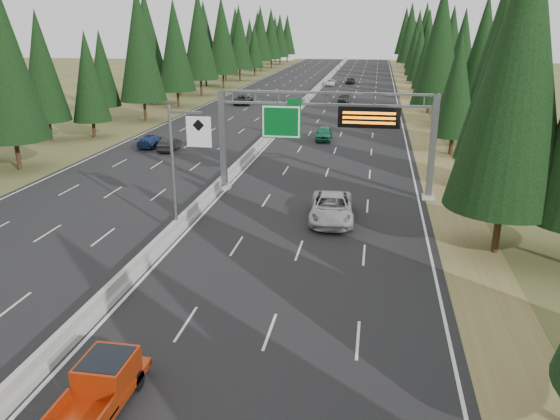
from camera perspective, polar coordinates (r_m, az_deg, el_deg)
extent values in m
cube|color=black|center=(87.27, 1.97, 10.56)|extent=(32.00, 260.00, 0.08)
cube|color=olive|center=(86.65, 13.89, 9.97)|extent=(3.60, 260.00, 0.06)
cube|color=#4F5427|center=(91.43, -9.34, 10.70)|extent=(3.60, 260.00, 0.06)
cube|color=#989892|center=(87.25, 1.97, 10.69)|extent=(0.70, 260.00, 0.30)
cube|color=#989892|center=(87.19, 1.98, 10.95)|extent=(0.30, 260.00, 0.60)
cube|color=slate|center=(43.03, -5.98, 7.23)|extent=(0.45, 0.45, 7.80)
cube|color=#989892|center=(43.93, -5.82, 2.44)|extent=(0.90, 0.90, 0.30)
cube|color=slate|center=(41.65, 15.64, 6.25)|extent=(0.45, 0.45, 7.80)
cube|color=#989892|center=(42.58, 15.20, 1.33)|extent=(0.90, 0.90, 0.30)
cube|color=slate|center=(40.98, 4.81, 12.10)|extent=(15.85, 0.35, 0.16)
cube|color=slate|center=(41.09, 4.77, 10.94)|extent=(15.85, 0.35, 0.16)
cube|color=#054C19|center=(41.47, 0.12, 9.22)|extent=(3.00, 0.10, 2.50)
cube|color=silver|center=(41.41, 0.11, 9.20)|extent=(2.85, 0.02, 2.35)
cube|color=#054C19|center=(41.09, 1.53, 11.24)|extent=(1.10, 0.10, 0.45)
cube|color=black|center=(40.75, 9.28, 9.52)|extent=(4.50, 0.40, 1.50)
cube|color=orange|center=(40.48, 9.30, 9.96)|extent=(3.80, 0.02, 0.18)
cube|color=orange|center=(40.54, 9.28, 9.47)|extent=(3.80, 0.02, 0.18)
cube|color=orange|center=(40.59, 9.25, 8.98)|extent=(3.80, 0.02, 0.18)
cylinder|color=slate|center=(33.87, -11.12, 3.99)|extent=(0.20, 0.20, 8.00)
cube|color=#989892|center=(35.05, -10.72, -2.18)|extent=(0.50, 0.50, 0.20)
cube|color=slate|center=(32.81, -9.85, 10.02)|extent=(2.00, 0.15, 0.15)
cube|color=silver|center=(32.62, -8.48, 8.08)|extent=(1.50, 0.06, 1.80)
cylinder|color=black|center=(33.58, 21.75, -1.91)|extent=(0.40, 0.40, 2.86)
cone|color=black|center=(31.76, 23.73, 13.34)|extent=(6.43, 6.43, 15.00)
cylinder|color=black|center=(46.77, 20.78, 3.56)|extent=(0.40, 0.40, 2.44)
cone|color=black|center=(45.53, 21.91, 12.85)|extent=(5.49, 5.49, 12.82)
cylinder|color=black|center=(45.72, 23.74, 2.76)|extent=(0.40, 0.40, 2.29)
cone|color=black|center=(44.48, 24.96, 11.65)|extent=(5.16, 5.16, 12.04)
cylinder|color=black|center=(58.05, 17.44, 6.44)|extent=(0.40, 0.40, 1.92)
cone|color=black|center=(57.15, 18.03, 12.32)|extent=(4.32, 4.32, 10.09)
cylinder|color=black|center=(60.98, 21.25, 7.09)|extent=(0.40, 0.40, 2.97)
cone|color=black|center=(60.00, 22.33, 15.77)|extent=(6.68, 6.68, 15.58)
cylinder|color=black|center=(73.75, 15.75, 9.43)|extent=(0.40, 0.40, 2.80)
cone|color=black|center=(72.94, 16.38, 16.21)|extent=(6.30, 6.30, 14.70)
cylinder|color=black|center=(74.93, 19.75, 9.09)|extent=(0.40, 0.40, 2.60)
cone|color=black|center=(74.15, 20.46, 15.27)|extent=(5.85, 5.85, 13.64)
cylinder|color=black|center=(85.25, 15.21, 10.31)|extent=(0.40, 0.40, 1.77)
cone|color=black|center=(84.67, 15.54, 14.00)|extent=(3.98, 3.98, 9.28)
cylinder|color=black|center=(85.54, 17.98, 10.29)|extent=(0.40, 0.40, 2.38)
cone|color=black|center=(84.87, 18.49, 15.26)|extent=(5.36, 5.36, 12.52)
cylinder|color=black|center=(100.06, 14.78, 11.59)|extent=(0.40, 0.40, 2.01)
cone|color=black|center=(99.53, 15.09, 15.17)|extent=(4.52, 4.52, 10.55)
cylinder|color=black|center=(102.60, 17.02, 11.70)|extent=(0.40, 0.40, 2.53)
cone|color=black|center=(102.04, 17.45, 16.11)|extent=(5.70, 5.70, 13.30)
cylinder|color=black|center=(114.24, 14.14, 12.46)|extent=(0.40, 0.40, 2.00)
cone|color=black|center=(113.77, 14.40, 15.59)|extent=(4.50, 4.50, 10.51)
cylinder|color=black|center=(114.06, 16.36, 12.25)|extent=(0.40, 0.40, 1.94)
cone|color=black|center=(113.60, 16.64, 15.29)|extent=(4.37, 4.37, 10.21)
cylinder|color=black|center=(128.57, 13.74, 13.11)|extent=(0.40, 0.40, 1.87)
cone|color=black|center=(128.17, 13.94, 15.70)|extent=(4.20, 4.20, 9.79)
cylinder|color=black|center=(126.91, 15.78, 13.05)|extent=(0.40, 0.40, 2.63)
cone|color=black|center=(126.45, 16.12, 16.75)|extent=(5.92, 5.92, 13.82)
cylinder|color=black|center=(140.09, 13.97, 13.67)|extent=(0.40, 0.40, 2.57)
cone|color=black|center=(139.68, 14.24, 16.94)|extent=(5.78, 5.78, 13.48)
cylinder|color=black|center=(141.32, 14.84, 13.64)|extent=(0.40, 0.40, 2.55)
cone|color=black|center=(140.91, 15.12, 16.85)|extent=(5.73, 5.73, 13.38)
cylinder|color=black|center=(156.44, 13.23, 14.27)|extent=(0.40, 0.40, 2.92)
cone|color=black|center=(156.06, 13.49, 17.61)|extent=(6.57, 6.57, 15.34)
cylinder|color=black|center=(155.73, 14.97, 14.07)|extent=(0.40, 0.40, 2.64)
cone|color=black|center=(155.35, 15.24, 17.10)|extent=(5.94, 5.94, 13.87)
cylinder|color=black|center=(169.16, 13.03, 14.46)|extent=(0.40, 0.40, 2.15)
cone|color=black|center=(168.84, 13.20, 16.73)|extent=(4.84, 4.84, 11.30)
cylinder|color=black|center=(170.81, 14.69, 14.52)|extent=(0.40, 0.40, 3.02)
cone|color=black|center=(170.47, 14.96, 17.67)|extent=(6.79, 6.79, 15.84)
cylinder|color=black|center=(183.53, 13.05, 14.80)|extent=(0.40, 0.40, 2.36)
cone|color=black|center=(183.23, 13.23, 17.09)|extent=(5.31, 5.31, 12.38)
cylinder|color=black|center=(183.50, 13.91, 14.66)|extent=(0.40, 0.40, 1.90)
cone|color=black|center=(183.22, 14.06, 16.50)|extent=(4.26, 4.26, 9.95)
cylinder|color=black|center=(198.82, 12.78, 15.18)|extent=(0.40, 0.40, 2.94)
cone|color=black|center=(198.52, 12.97, 17.82)|extent=(6.62, 6.62, 15.46)
cylinder|color=black|center=(195.34, 13.73, 14.95)|extent=(0.40, 0.40, 2.25)
cone|color=black|center=(195.06, 13.89, 17.01)|extent=(5.07, 5.07, 11.83)
cylinder|color=black|center=(54.95, -25.71, 5.24)|extent=(0.40, 0.40, 2.79)
cone|color=black|center=(53.86, -27.05, 14.27)|extent=(6.28, 6.28, 14.66)
cylinder|color=black|center=(67.99, -18.86, 8.01)|extent=(0.40, 0.40, 1.93)
cone|color=black|center=(67.23, -19.41, 13.04)|extent=(4.34, 4.34, 10.12)
cylinder|color=black|center=(67.83, -22.88, 7.67)|extent=(0.40, 0.40, 2.27)
cone|color=black|center=(67.00, -23.66, 13.62)|extent=(5.11, 5.11, 11.93)
cylinder|color=black|center=(77.80, -13.92, 10.02)|extent=(0.40, 0.40, 2.77)
cone|color=black|center=(77.03, -14.44, 16.38)|extent=(6.22, 6.22, 14.52)
cylinder|color=black|center=(80.20, -17.68, 9.64)|extent=(0.40, 0.40, 1.92)
cone|color=black|center=(79.56, -18.12, 13.90)|extent=(4.32, 4.32, 10.08)
cylinder|color=black|center=(90.01, -10.59, 11.33)|extent=(0.40, 0.40, 2.61)
cone|color=black|center=(89.36, -10.92, 16.53)|extent=(5.88, 5.88, 13.73)
cylinder|color=black|center=(94.78, -13.33, 11.59)|extent=(0.40, 0.40, 2.86)
cone|color=black|center=(94.15, -13.76, 16.99)|extent=(6.44, 6.44, 15.03)
cylinder|color=black|center=(104.96, -8.22, 12.57)|extent=(0.40, 0.40, 2.95)
cone|color=black|center=(104.39, -8.47, 17.60)|extent=(6.63, 6.63, 15.47)
cylinder|color=black|center=(105.81, -10.38, 12.23)|extent=(0.40, 0.40, 1.93)
cone|color=black|center=(105.32, -10.58, 15.49)|extent=(4.35, 4.35, 10.14)
cylinder|color=black|center=(117.25, -5.93, 13.28)|extent=(0.40, 0.40, 2.87)
cone|color=black|center=(116.75, -6.09, 17.67)|extent=(6.47, 6.47, 15.09)
cylinder|color=black|center=(121.20, -7.73, 13.36)|extent=(0.40, 0.40, 2.77)
cone|color=black|center=(120.71, -7.92, 17.46)|extent=(6.24, 6.24, 14.56)
cylinder|color=black|center=(132.34, -4.21, 13.91)|extent=(0.40, 0.40, 2.71)
cone|color=black|center=(131.89, -4.30, 17.58)|extent=(6.10, 6.10, 14.24)
cylinder|color=black|center=(132.83, -5.68, 13.85)|extent=(0.40, 0.40, 2.53)
cone|color=black|center=(132.39, -5.79, 17.25)|extent=(5.68, 5.68, 13.26)
cylinder|color=black|center=(145.16, -2.67, 14.24)|extent=(0.40, 0.40, 2.04)
cone|color=black|center=(144.79, -2.70, 16.76)|extent=(4.60, 4.60, 10.73)
cylinder|color=black|center=(146.15, -4.56, 14.36)|extent=(0.40, 0.40, 2.70)
cone|color=black|center=(145.75, -4.65, 17.66)|extent=(6.06, 6.06, 14.15)
cylinder|color=black|center=(160.21, -2.01, 14.82)|extent=(0.40, 0.40, 2.83)
cone|color=black|center=(159.84, -2.05, 17.98)|extent=(6.37, 6.37, 14.86)
cylinder|color=black|center=(161.17, -3.13, 14.73)|extent=(0.40, 0.40, 2.28)
cone|color=black|center=(160.82, -3.18, 17.26)|extent=(5.14, 5.14, 11.99)
cylinder|color=black|center=(171.64, -0.91, 15.06)|extent=(0.40, 0.40, 2.65)
cone|color=black|center=(171.30, -0.92, 17.83)|extent=(5.97, 5.97, 13.94)
cylinder|color=black|center=(172.46, -2.32, 15.07)|extent=(0.40, 0.40, 2.65)
cone|color=black|center=(172.12, -2.36, 17.82)|extent=(5.96, 5.96, 13.91)
cylinder|color=black|center=(184.63, -0.01, 15.31)|extent=(0.40, 0.40, 2.56)
cone|color=black|center=(184.31, -0.01, 17.79)|extent=(5.75, 5.75, 13.43)
cylinder|color=black|center=(188.13, -0.92, 15.42)|extent=(0.40, 0.40, 2.85)
cone|color=black|center=(187.82, -0.94, 18.14)|extent=(6.42, 6.42, 14.99)
cylinder|color=black|center=(201.24, 0.75, 15.60)|extent=(0.40, 0.40, 2.57)
cone|color=black|center=(200.95, 0.76, 17.89)|extent=(5.79, 5.79, 13.50)
cylinder|color=black|center=(201.11, -0.52, 15.59)|extent=(0.40, 0.40, 2.50)
cone|color=black|center=(200.82, -0.53, 17.82)|extent=(5.62, 5.62, 13.12)
imported|color=#B4B3B8|center=(36.59, 5.42, 0.23)|extent=(3.24, 6.34, 1.71)
cylinder|color=black|center=(21.74, -18.48, -16.12)|extent=(0.27, 0.71, 0.71)
cylinder|color=black|center=(21.13, -14.70, -16.84)|extent=(0.27, 0.71, 0.71)
cube|color=#932809|center=(20.35, -18.48, -18.35)|extent=(1.78, 4.99, 0.27)
cube|color=#932809|center=(20.56, -17.60, -15.70)|extent=(1.69, 1.96, 0.98)
cube|color=black|center=(20.41, -17.68, -15.08)|extent=(1.51, 1.69, 0.49)
cube|color=#932809|center=(19.66, -22.78, -19.27)|extent=(0.09, 2.14, 0.53)
imported|color=#176547|center=(62.67, 4.62, 7.98)|extent=(1.96, 4.47, 1.50)
imported|color=#5E0D11|center=(79.80, 9.24, 10.17)|extent=(2.14, 5.00, 1.60)
imported|color=black|center=(94.21, 6.74, 11.51)|extent=(2.05, 4.80, 1.38)
imported|color=silver|center=(120.90, 5.32, 13.12)|extent=(2.22, 4.65, 1.28)
imported|color=black|center=(125.01, 7.37, 13.28)|extent=(1.98, 4.45, 1.49)
imported|color=black|center=(58.17, -11.48, 6.74)|extent=(1.64, 4.15, 1.34)
imported|color=navy|center=(60.48, -13.23, 7.06)|extent=(2.08, 4.61, 1.31)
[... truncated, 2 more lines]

